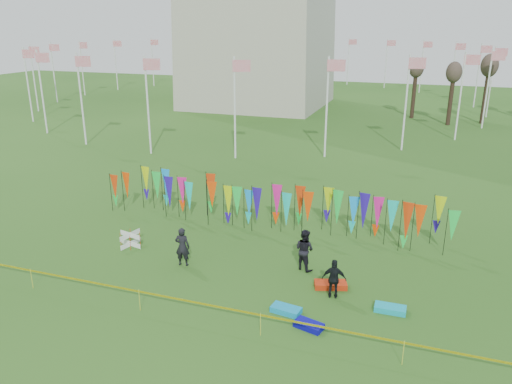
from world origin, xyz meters
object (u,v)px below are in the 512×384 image
(person_mid, at_px, (304,250))
(person_right, at_px, (334,279))
(box_kite, at_px, (130,239))
(kite_bag_red, at_px, (331,285))
(kite_bag_blue, at_px, (309,325))
(person_left, at_px, (182,247))
(kite_bag_teal, at_px, (390,309))
(kite_bag_turquoise, at_px, (286,310))

(person_mid, bearing_deg, person_right, 155.84)
(box_kite, bearing_deg, kite_bag_red, -4.24)
(kite_bag_blue, bearing_deg, box_kite, 158.59)
(person_left, bearing_deg, kite_bag_teal, 165.22)
(person_right, relative_size, kite_bag_turquoise, 1.46)
(kite_bag_turquoise, distance_m, kite_bag_blue, 1.27)
(person_mid, height_order, kite_bag_red, person_mid)
(person_left, relative_size, kite_bag_teal, 1.55)
(box_kite, distance_m, kite_bag_turquoise, 9.38)
(kite_bag_turquoise, relative_size, kite_bag_teal, 0.96)
(box_kite, relative_size, kite_bag_blue, 0.72)
(box_kite, xyz_separation_m, person_right, (10.30, -1.48, 0.45))
(kite_bag_turquoise, bearing_deg, kite_bag_teal, 20.32)
(kite_bag_turquoise, xyz_separation_m, kite_bag_blue, (1.05, -0.70, -0.00))
(person_right, height_order, kite_bag_blue, person_right)
(person_left, distance_m, kite_bag_red, 6.75)
(person_left, relative_size, kite_bag_red, 1.37)
(kite_bag_turquoise, relative_size, kite_bag_red, 0.85)
(person_mid, height_order, kite_bag_teal, person_mid)
(person_right, bearing_deg, box_kite, -15.50)
(person_right, xyz_separation_m, kite_bag_teal, (2.24, -0.31, -0.71))
(kite_bag_turquoise, distance_m, kite_bag_red, 2.72)
(person_right, height_order, kite_bag_teal, person_right)
(person_right, bearing_deg, person_left, -11.76)
(person_mid, bearing_deg, box_kite, 28.49)
(person_left, bearing_deg, kite_bag_red, 172.20)
(kite_bag_blue, height_order, kite_bag_teal, kite_bag_teal)
(box_kite, bearing_deg, person_right, -8.18)
(person_left, relative_size, kite_bag_turquoise, 1.62)
(person_mid, distance_m, kite_bag_turquoise, 3.77)
(person_mid, relative_size, kite_bag_turquoise, 1.68)
(kite_bag_red, bearing_deg, kite_bag_teal, -22.82)
(box_kite, height_order, person_left, person_left)
(box_kite, xyz_separation_m, kite_bag_teal, (12.54, -1.79, -0.26))
(person_right, distance_m, kite_bag_teal, 2.37)
(kite_bag_turquoise, bearing_deg, person_mid, 93.52)
(person_right, bearing_deg, kite_bag_red, -78.34)
(person_right, bearing_deg, kite_bag_blue, 72.70)
(kite_bag_red, bearing_deg, kite_bag_turquoise, -116.72)
(person_mid, xyz_separation_m, kite_bag_turquoise, (0.23, -3.67, -0.83))
(box_kite, height_order, person_mid, person_mid)
(kite_bag_blue, bearing_deg, person_mid, 106.31)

